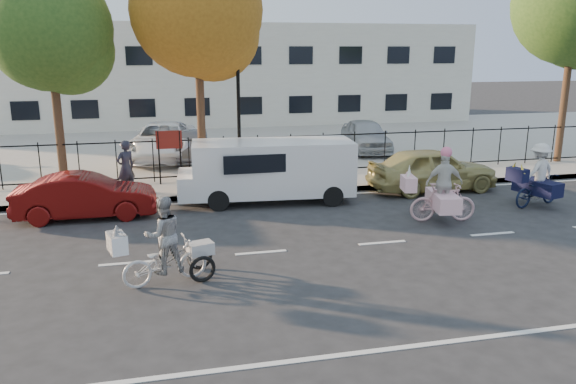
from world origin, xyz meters
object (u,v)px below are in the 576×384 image
object	(u,v)px
lot_car_b	(163,141)
pedestrian	(126,168)
lamppost	(238,94)
white_van	(270,169)
lot_car_c	(191,146)
red_sedan	(86,196)
unicorn_bike	(442,194)
bull_bike	(537,181)
gold_sedan	(432,169)
lot_car_d	(366,135)
zebra_trike	(165,250)

from	to	relation	value
lot_car_b	pedestrian	bearing A→B (deg)	-93.77
lamppost	white_van	size ratio (longest dim) A/B	0.80
lot_car_b	lot_car_c	bearing A→B (deg)	-26.05
red_sedan	pedestrian	size ratio (longest dim) A/B	2.22
unicorn_bike	lot_car_b	world-z (taller)	unicorn_bike
bull_bike	white_van	distance (m)	8.00
gold_sedan	lot_car_d	bearing A→B (deg)	-4.15
zebra_trike	white_van	distance (m)	6.48
zebra_trike	lot_car_c	size ratio (longest dim) A/B	0.58
zebra_trike	white_van	bearing A→B (deg)	-45.74
bull_bike	red_sedan	world-z (taller)	bull_bike
zebra_trike	lot_car_d	bearing A→B (deg)	-51.35
red_sedan	pedestrian	xyz separation A→B (m)	(1.01, 1.83, 0.38)
unicorn_bike	bull_bike	size ratio (longest dim) A/B	0.99
white_van	lot_car_c	world-z (taller)	white_van
unicorn_bike	pedestrian	world-z (taller)	unicorn_bike
white_van	lot_car_b	world-z (taller)	white_van
zebra_trike	gold_sedan	distance (m)	10.46
pedestrian	lot_car_b	xyz separation A→B (m)	(1.21, 5.82, -0.12)
bull_bike	lot_car_c	world-z (taller)	bull_bike
red_sedan	lot_car_b	distance (m)	7.97
red_sedan	pedestrian	world-z (taller)	pedestrian
red_sedan	gold_sedan	world-z (taller)	gold_sedan
lamppost	gold_sedan	bearing A→B (deg)	-20.74
white_van	lot_car_c	distance (m)	6.67
lamppost	lot_car_b	size ratio (longest dim) A/B	0.82
lamppost	unicorn_bike	bearing A→B (deg)	-49.44
white_van	pedestrian	bearing A→B (deg)	167.92
white_van	pedestrian	size ratio (longest dim) A/B	3.16
lot_car_d	lamppost	bearing A→B (deg)	-138.34
white_van	red_sedan	bearing A→B (deg)	-169.51
bull_bike	gold_sedan	xyz separation A→B (m)	(-2.17, 2.41, -0.03)
bull_bike	lot_car_d	size ratio (longest dim) A/B	0.51
lot_car_c	red_sedan	bearing A→B (deg)	-114.28
white_van	lamppost	bearing A→B (deg)	107.75
gold_sedan	lot_car_b	xyz separation A→B (m)	(-8.58, 6.96, 0.16)
lot_car_b	lot_car_c	size ratio (longest dim) A/B	1.47
red_sedan	lot_car_b	world-z (taller)	lot_car_b
bull_bike	lot_car_d	xyz separation A→B (m)	(-2.00, 9.07, 0.10)
unicorn_bike	red_sedan	xyz separation A→B (m)	(-9.45, 2.51, -0.14)
unicorn_bike	gold_sedan	size ratio (longest dim) A/B	0.49
zebra_trike	bull_bike	distance (m)	11.41
unicorn_bike	lot_car_c	distance (m)	11.25
lamppost	lot_car_b	world-z (taller)	lamppost
bull_bike	red_sedan	distance (m)	13.08
pedestrian	lot_car_b	size ratio (longest dim) A/B	0.32
lot_car_c	bull_bike	bearing A→B (deg)	-40.44
lamppost	zebra_trike	size ratio (longest dim) A/B	2.06
white_van	gold_sedan	distance (m)	5.51
lamppost	bull_bike	world-z (taller)	lamppost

